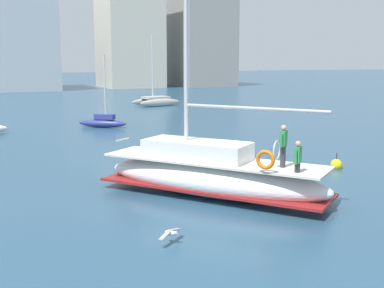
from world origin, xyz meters
name	(u,v)px	position (x,y,z in m)	size (l,w,h in m)	color
ground_plane	(246,190)	(0.00, 0.00, 0.00)	(400.00, 400.00, 0.00)	#284C66
main_sailboat	(211,173)	(-1.74, -0.20, 0.91)	(7.69, 9.11, 13.77)	white
moored_sloop_near	(156,100)	(9.78, 37.94, 0.62)	(5.69, 3.47, 8.18)	#B7B2A8
moored_sloop_far	(103,122)	(-0.68, 21.64, 0.46)	(3.82, 3.21, 5.83)	navy
seagull	(171,233)	(-5.14, -4.41, 0.33)	(0.97, 0.79, 0.17)	silver
mooring_buoy	(336,165)	(6.25, 1.75, 0.18)	(0.59, 0.59, 0.90)	yellow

